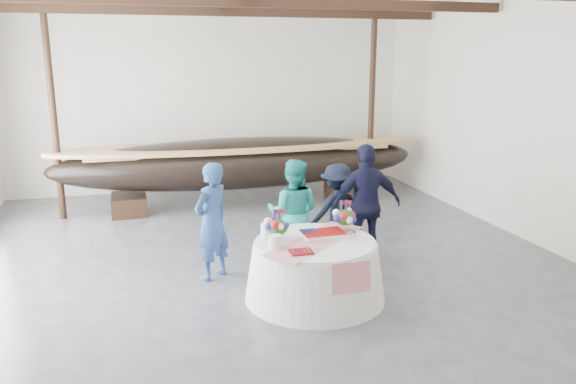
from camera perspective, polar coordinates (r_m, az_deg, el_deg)
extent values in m
cube|color=#3D3D42|center=(9.15, -1.85, -7.97)|extent=(10.00, 12.00, 0.01)
cube|color=silver|center=(14.43, -7.79, 9.21)|extent=(10.00, 0.02, 4.50)
cube|color=silver|center=(3.25, 24.81, -8.52)|extent=(10.00, 0.02, 4.50)
cube|color=silver|center=(10.90, 24.66, 6.56)|extent=(0.02, 12.00, 4.50)
cube|color=black|center=(9.98, -4.26, 18.72)|extent=(9.80, 0.12, 0.18)
cube|color=black|center=(12.44, -6.72, 17.72)|extent=(9.80, 0.12, 0.18)
cylinder|color=black|center=(12.42, -22.76, 7.51)|extent=(0.14, 0.14, 4.50)
cylinder|color=black|center=(13.52, 8.49, 8.87)|extent=(0.14, 0.14, 4.50)
cube|color=black|center=(12.69, -15.83, -1.22)|extent=(0.73, 0.94, 0.42)
cube|color=black|center=(13.60, 5.75, 0.26)|extent=(0.73, 0.94, 0.42)
ellipsoid|color=black|center=(12.74, -4.73, 2.95)|extent=(8.36, 1.67, 1.15)
cube|color=#9E7A4C|center=(12.68, -4.76, 4.34)|extent=(6.69, 1.10, 0.06)
cone|color=silver|center=(8.05, 2.75, -7.95)|extent=(2.00, 2.00, 0.83)
cylinder|color=silver|center=(7.91, 2.78, -5.11)|extent=(1.70, 1.70, 0.04)
cube|color=red|center=(7.90, 2.79, -4.95)|extent=(1.76, 1.62, 0.01)
cube|color=white|center=(8.05, 3.58, -4.35)|extent=(0.60, 0.40, 0.07)
cylinder|color=white|center=(7.56, -1.33, -5.09)|extent=(0.18, 0.18, 0.19)
cylinder|color=white|center=(7.99, -2.16, -3.93)|extent=(0.18, 0.18, 0.21)
cube|color=maroon|center=(7.42, 1.32, -6.12)|extent=(0.30, 0.24, 0.03)
cone|color=silver|center=(7.95, 6.65, -4.47)|extent=(0.09, 0.09, 0.12)
imported|color=navy|center=(8.65, -7.76, -2.97)|extent=(0.79, 0.76, 1.83)
imported|color=teal|center=(9.12, 0.53, -2.13)|extent=(1.06, 0.97, 1.78)
imported|color=black|center=(9.52, 5.03, -1.95)|extent=(1.14, 0.77, 1.63)
imported|color=black|center=(9.26, 7.95, -1.29)|extent=(1.20, 0.56, 2.00)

